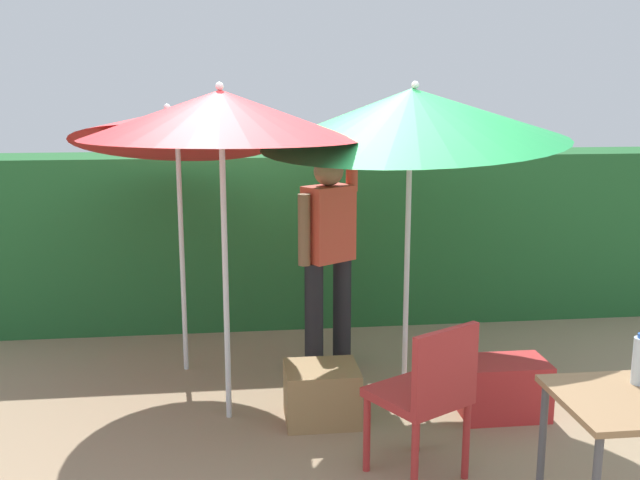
% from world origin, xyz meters
% --- Properties ---
extents(ground_plane, '(24.00, 24.00, 0.00)m').
position_xyz_m(ground_plane, '(0.00, 0.00, 0.00)').
color(ground_plane, '#9E8466').
extents(hedge_row, '(8.00, 0.70, 1.51)m').
position_xyz_m(hedge_row, '(0.00, 2.08, 0.75)').
color(hedge_row, '#23602D').
rests_on(hedge_row, ground_plane).
extents(umbrella_rainbow, '(1.67, 1.68, 2.12)m').
position_xyz_m(umbrella_rainbow, '(-0.62, 0.05, 1.92)').
color(umbrella_rainbow, silver).
rests_on(umbrella_rainbow, ground_plane).
extents(umbrella_orange, '(1.44, 1.43, 2.13)m').
position_xyz_m(umbrella_orange, '(-0.98, 0.92, 1.80)').
color(umbrella_orange, silver).
rests_on(umbrella_orange, ground_plane).
extents(umbrella_yellow, '(2.02, 2.02, 2.19)m').
position_xyz_m(umbrella_yellow, '(0.60, 0.30, 1.91)').
color(umbrella_yellow, silver).
rests_on(umbrella_yellow, ground_plane).
extents(person_vendor, '(0.51, 0.38, 1.88)m').
position_xyz_m(person_vendor, '(0.13, 0.88, 0.93)').
color(person_vendor, black).
rests_on(person_vendor, ground_plane).
extents(chair_plastic, '(0.60, 0.60, 0.89)m').
position_xyz_m(chair_plastic, '(0.43, -0.86, 0.51)').
color(chair_plastic, '#B72D2D').
rests_on(chair_plastic, ground_plane).
extents(cooler_box, '(0.55, 0.35, 0.37)m').
position_xyz_m(cooler_box, '(1.14, -0.13, 0.19)').
color(cooler_box, red).
rests_on(cooler_box, ground_plane).
extents(crate_cardboard, '(0.46, 0.39, 0.36)m').
position_xyz_m(crate_cardboard, '(-0.03, -0.07, 0.18)').
color(crate_cardboard, '#9E7A4C').
rests_on(crate_cardboard, ground_plane).
extents(bottle_water, '(0.07, 0.07, 0.24)m').
position_xyz_m(bottle_water, '(1.26, -1.45, 0.88)').
color(bottle_water, silver).
rests_on(bottle_water, folding_table).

